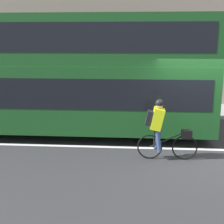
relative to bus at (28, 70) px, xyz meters
The scene contains 7 objects.
ground_plane 5.80m from the bus, 16.35° to the right, with size 80.00×80.00×0.00m, color #2D2D30.
road_center_line 5.73m from the bus, 13.64° to the right, with size 50.00×0.14×0.01m, color silver.
sidewalk_curb 6.47m from the bus, 32.29° to the left, with size 60.00×2.29×0.13m.
building_facade 7.33m from the bus, 41.39° to the left, with size 60.00×0.30×8.82m.
bus is the anchor object (origin of this frame).
cyclist_on_bike 4.70m from the bus, 26.77° to the right, with size 1.53×0.32×1.57m.
trash_bin 3.82m from the bus, 115.49° to the left, with size 0.47×0.47×0.85m.
Camera 1 is at (-1.82, -8.12, 3.04)m, focal length 50.00 mm.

